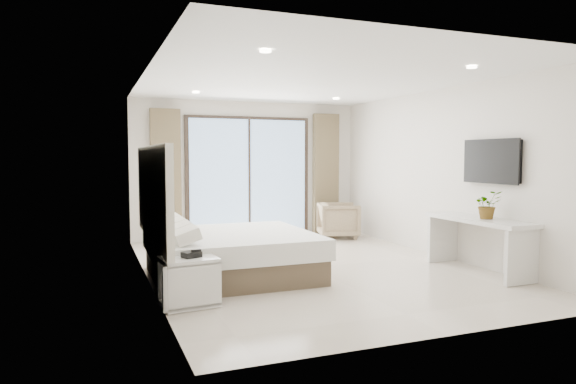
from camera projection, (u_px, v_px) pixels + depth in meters
The scene contains 8 objects.
ground at pixel (311, 267), 7.50m from camera, with size 6.20×6.20×0.00m, color beige.
room_shell at pixel (281, 159), 7.98m from camera, with size 4.62×6.22×2.72m.
bed at pixel (230, 254), 6.88m from camera, with size 2.12×2.01×0.73m.
nightstand at pixel (189, 282), 5.55m from camera, with size 0.63×0.54×0.52m.
phone at pixel (191, 254), 5.53m from camera, with size 0.19×0.15×0.06m, color black.
console_desk at pixel (479, 232), 7.12m from camera, with size 0.54×1.72×0.77m.
plant at pixel (487, 208), 6.95m from camera, with size 0.35×0.39×0.30m, color #33662D.
armchair at pixel (339, 219), 10.17m from camera, with size 0.75×0.70×0.77m, color #968462.
Camera 1 is at (-3.00, -6.79, 1.62)m, focal length 32.00 mm.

